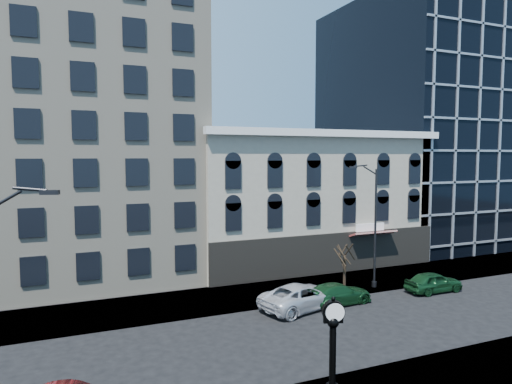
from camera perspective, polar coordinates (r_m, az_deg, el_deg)
name	(u,v)px	position (r m, az deg, el deg)	size (l,w,h in m)	color
ground	(251,344)	(26.28, -0.64, -18.47)	(160.00, 160.00, 0.00)	black
sidewalk_far	(208,300)	(33.34, -6.02, -13.33)	(160.00, 6.00, 0.12)	gray
cream_tower	(98,48)	(42.36, -19.10, 16.62)	(15.90, 15.40, 42.50)	#C1B59B
victorian_row	(304,201)	(43.96, 5.96, -1.08)	(22.60, 11.19, 12.50)	#AEA48F
glass_office	(428,125)	(59.87, 20.75, 7.80)	(20.00, 20.15, 28.00)	black
street_clock	(333,353)	(20.37, 9.56, -19.20)	(0.99, 0.99, 4.36)	black
street_lamp_near	(12,254)	(16.42, -28.16, -6.82)	(2.34, 1.02, 9.37)	black
street_lamp_far	(367,193)	(35.74, 13.75, -0.17)	(2.48, 0.80, 9.68)	black
bare_tree_far	(345,249)	(35.62, 11.05, -6.96)	(2.41, 2.41, 4.13)	black
car_far_a	(302,296)	(31.55, 5.74, -12.87)	(2.82, 6.11, 1.70)	silver
car_far_b	(338,294)	(32.89, 10.19, -12.40)	(2.05, 5.05, 1.47)	#143F1E
car_far_c	(433,282)	(37.58, 21.30, -10.43)	(1.82, 4.52, 1.54)	#143F1E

